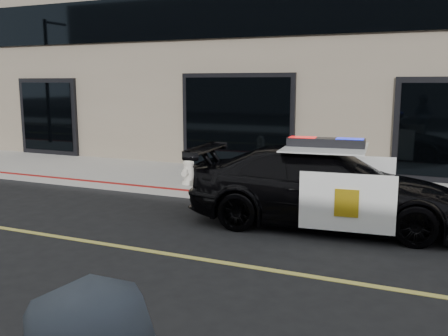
% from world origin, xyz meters
% --- Properties ---
extents(ground, '(120.00, 120.00, 0.00)m').
position_xyz_m(ground, '(0.00, 0.00, 0.00)').
color(ground, black).
rests_on(ground, ground).
extents(sidewalk_n, '(60.00, 3.50, 0.15)m').
position_xyz_m(sidewalk_n, '(0.00, 5.25, 0.07)').
color(sidewalk_n, gray).
rests_on(sidewalk_n, ground).
extents(police_car, '(3.00, 5.36, 1.62)m').
position_xyz_m(police_car, '(2.54, 2.56, 0.73)').
color(police_car, black).
rests_on(police_car, ground).
extents(fire_hydrant, '(0.32, 0.44, 0.70)m').
position_xyz_m(fire_hydrant, '(-1.17, 4.24, 0.48)').
color(fire_hydrant, silver).
rests_on(fire_hydrant, sidewalk_n).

